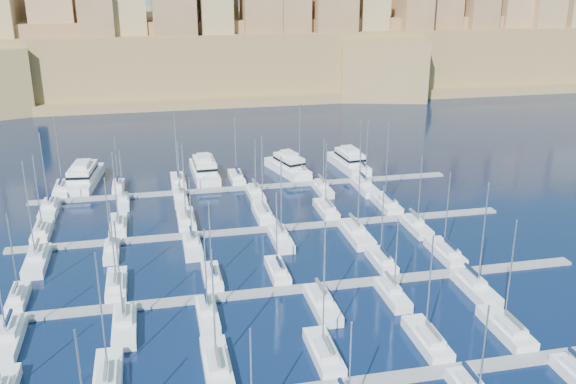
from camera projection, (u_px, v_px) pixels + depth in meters
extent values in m
plane|color=black|center=(280.00, 254.00, 99.52)|extent=(600.00, 600.00, 0.00)
cube|color=slate|center=(297.00, 289.00, 88.40)|extent=(84.00, 2.00, 0.40)
cube|color=slate|center=(268.00, 229.00, 108.68)|extent=(84.00, 2.00, 0.40)
cube|color=slate|center=(248.00, 188.00, 128.95)|extent=(84.00, 2.00, 0.40)
cube|color=silver|center=(108.00, 379.00, 68.51)|extent=(2.93, 9.78, 1.69)
cube|color=silver|center=(107.00, 375.00, 67.21)|extent=(2.05, 4.40, 0.70)
cylinder|color=#9EA0A8|center=(102.00, 313.00, 66.39)|extent=(0.18, 0.18, 13.81)
cube|color=#595B60|center=(106.00, 369.00, 66.41)|extent=(0.35, 3.91, 0.35)
cube|color=silver|center=(217.00, 366.00, 70.83)|extent=(2.92, 9.75, 1.69)
cube|color=silver|center=(217.00, 361.00, 69.53)|extent=(2.05, 4.39, 0.70)
cylinder|color=#9EA0A8|center=(214.00, 305.00, 68.83)|extent=(0.18, 0.18, 13.03)
cube|color=#595B60|center=(217.00, 356.00, 68.73)|extent=(0.35, 3.90, 0.35)
cube|color=silver|center=(324.00, 354.00, 73.04)|extent=(2.77, 9.22, 1.66)
cube|color=silver|center=(326.00, 349.00, 71.80)|extent=(1.94, 4.15, 0.70)
cylinder|color=#9EA0A8|center=(324.00, 297.00, 71.12)|extent=(0.18, 0.18, 12.48)
cube|color=#595B60|center=(327.00, 343.00, 71.03)|extent=(0.35, 3.69, 0.35)
cube|color=silver|center=(427.00, 340.00, 75.64)|extent=(2.80, 9.34, 1.67)
cube|color=silver|center=(431.00, 336.00, 74.38)|extent=(1.96, 4.21, 0.70)
cylinder|color=#9EA0A8|center=(429.00, 285.00, 73.73)|extent=(0.18, 0.18, 12.42)
cube|color=#595B60|center=(433.00, 330.00, 73.60)|extent=(0.35, 3.74, 0.35)
cube|color=silver|center=(506.00, 329.00, 77.91)|extent=(2.93, 9.75, 1.69)
cube|color=silver|center=(511.00, 325.00, 76.61)|extent=(2.05, 4.39, 0.70)
cylinder|color=#9EA0A8|center=(511.00, 272.00, 75.87)|extent=(0.18, 0.18, 13.32)
cube|color=#595B60|center=(514.00, 319.00, 75.81)|extent=(0.35, 3.90, 0.35)
cylinder|color=#9EA0A8|center=(251.00, 377.00, 59.01)|extent=(0.18, 0.18, 10.36)
cylinder|color=#9EA0A8|center=(350.00, 368.00, 60.85)|extent=(0.18, 0.18, 9.88)
cube|color=silver|center=(473.00, 384.00, 65.90)|extent=(1.87, 4.01, 0.70)
cylinder|color=#9EA0A8|center=(484.00, 351.00, 63.09)|extent=(0.18, 0.18, 10.20)
cube|color=#0D1B37|center=(471.00, 372.00, 65.96)|extent=(0.35, 3.57, 0.35)
cube|color=silver|center=(19.00, 299.00, 85.27)|extent=(2.27, 7.57, 1.58)
cube|color=silver|center=(17.00, 294.00, 84.20)|extent=(1.59, 3.40, 0.70)
cylinder|color=#9EA0A8|center=(12.00, 253.00, 83.49)|extent=(0.18, 0.18, 11.31)
cube|color=#595B60|center=(15.00, 288.00, 83.50)|extent=(0.35, 3.03, 0.35)
cube|color=silver|center=(117.00, 286.00, 88.53)|extent=(2.74, 9.14, 1.66)
cube|color=silver|center=(116.00, 281.00, 87.29)|extent=(1.92, 4.11, 0.70)
cylinder|color=#9EA0A8|center=(113.00, 241.00, 86.78)|extent=(0.18, 0.18, 11.40)
cube|color=#595B60|center=(115.00, 276.00, 86.53)|extent=(0.35, 3.66, 0.35)
cube|color=silver|center=(212.00, 278.00, 90.76)|extent=(2.47, 8.23, 1.61)
cube|color=silver|center=(212.00, 274.00, 89.61)|extent=(1.73, 3.70, 0.70)
cylinder|color=#9EA0A8|center=(210.00, 237.00, 89.09)|extent=(0.18, 0.18, 10.74)
cube|color=#0D1B37|center=(212.00, 268.00, 88.89)|extent=(0.35, 3.29, 0.35)
cube|color=silver|center=(277.00, 272.00, 92.67)|extent=(2.48, 8.26, 1.61)
cube|color=silver|center=(279.00, 267.00, 91.53)|extent=(1.74, 3.72, 0.70)
cylinder|color=#9EA0A8|center=(277.00, 230.00, 90.92)|extent=(0.18, 0.18, 11.27)
cube|color=#0D1B37|center=(279.00, 262.00, 90.80)|extent=(0.35, 3.31, 0.35)
cube|color=silver|center=(381.00, 262.00, 95.88)|extent=(2.49, 8.29, 1.61)
cube|color=silver|center=(383.00, 257.00, 94.73)|extent=(1.74, 3.73, 0.70)
cylinder|color=#9EA0A8|center=(382.00, 221.00, 94.14)|extent=(0.18, 0.18, 11.15)
cube|color=#0D1B37|center=(385.00, 252.00, 94.00)|extent=(0.35, 3.32, 0.35)
cube|color=silver|center=(445.00, 253.00, 98.63)|extent=(2.90, 9.66, 1.68)
cube|color=silver|center=(448.00, 249.00, 97.35)|extent=(2.03, 4.35, 0.70)
cylinder|color=#9EA0A8|center=(447.00, 210.00, 96.78)|extent=(0.18, 0.18, 12.17)
cube|color=#0D1B37|center=(450.00, 244.00, 96.55)|extent=(0.35, 3.86, 0.35)
cube|color=silver|center=(9.00, 341.00, 75.57)|extent=(2.91, 9.72, 1.69)
cube|color=silver|center=(9.00, 328.00, 76.07)|extent=(2.04, 4.37, 0.70)
cube|color=#0D1B37|center=(8.00, 318.00, 76.17)|extent=(0.35, 3.89, 0.35)
cube|color=silver|center=(125.00, 327.00, 78.38)|extent=(2.84, 9.45, 1.67)
cube|color=silver|center=(124.00, 315.00, 78.86)|extent=(1.99, 4.25, 0.70)
cylinder|color=#9EA0A8|center=(119.00, 274.00, 75.45)|extent=(0.18, 0.18, 13.37)
cube|color=#595B60|center=(123.00, 306.00, 78.94)|extent=(0.35, 3.78, 0.35)
cube|color=silver|center=(208.00, 316.00, 80.89)|extent=(2.54, 8.46, 1.62)
cube|color=silver|center=(207.00, 305.00, 81.29)|extent=(1.78, 3.81, 0.70)
cylinder|color=#9EA0A8|center=(206.00, 272.00, 78.36)|extent=(0.18, 0.18, 11.31)
cube|color=#0D1B37|center=(206.00, 296.00, 81.33)|extent=(0.35, 3.38, 0.35)
cube|color=silver|center=(323.00, 306.00, 83.31)|extent=(2.90, 9.68, 1.68)
cube|color=silver|center=(321.00, 294.00, 83.81)|extent=(2.03, 4.36, 0.70)
cylinder|color=#9EA0A8|center=(324.00, 263.00, 80.73)|extent=(0.18, 0.18, 11.19)
cube|color=#595B60|center=(320.00, 285.00, 83.91)|extent=(0.35, 3.87, 0.35)
cube|color=silver|center=(393.00, 296.00, 85.95)|extent=(2.49, 8.31, 1.62)
cube|color=silver|center=(391.00, 285.00, 86.33)|extent=(1.75, 3.74, 0.70)
cylinder|color=#9EA0A8|center=(396.00, 256.00, 83.56)|extent=(0.18, 0.18, 10.44)
cube|color=#595B60|center=(390.00, 277.00, 86.36)|extent=(0.35, 3.32, 0.35)
cube|color=silver|center=(475.00, 289.00, 87.60)|extent=(2.95, 9.82, 1.69)
cube|color=silver|center=(473.00, 278.00, 88.11)|extent=(2.06, 4.42, 0.70)
cylinder|color=#9EA0A8|center=(483.00, 236.00, 84.42)|extent=(0.18, 0.18, 14.72)
cube|color=#0D1B37|center=(472.00, 270.00, 88.21)|extent=(0.35, 3.93, 0.35)
cube|color=silver|center=(42.00, 233.00, 106.27)|extent=(2.75, 9.16, 1.66)
cube|color=silver|center=(41.00, 228.00, 105.03)|extent=(1.92, 4.12, 0.70)
cylinder|color=#9EA0A8|center=(37.00, 192.00, 104.36)|extent=(0.18, 0.18, 12.40)
cube|color=#595B60|center=(40.00, 223.00, 104.26)|extent=(0.35, 3.67, 0.35)
cube|color=silver|center=(119.00, 226.00, 108.84)|extent=(2.82, 9.40, 1.67)
cube|color=silver|center=(118.00, 222.00, 107.58)|extent=(1.97, 4.23, 0.70)
cylinder|color=#9EA0A8|center=(115.00, 187.00, 106.98)|extent=(0.18, 0.18, 12.18)
cube|color=#595B60|center=(117.00, 217.00, 106.80)|extent=(0.35, 3.76, 0.35)
cube|color=silver|center=(186.00, 221.00, 111.27)|extent=(2.91, 9.71, 1.69)
cube|color=silver|center=(186.00, 216.00, 109.98)|extent=(2.04, 4.37, 0.70)
cylinder|color=#9EA0A8|center=(184.00, 181.00, 109.34)|extent=(0.18, 0.18, 12.67)
cube|color=#595B60|center=(186.00, 212.00, 109.19)|extent=(0.35, 3.88, 0.35)
cube|color=silver|center=(263.00, 215.00, 113.86)|extent=(2.82, 9.40, 1.67)
cube|color=silver|center=(264.00, 211.00, 112.60)|extent=(1.97, 4.23, 0.70)
cylinder|color=#9EA0A8|center=(262.00, 173.00, 111.74)|extent=(0.18, 0.18, 13.73)
cube|color=#595B60|center=(264.00, 206.00, 111.82)|extent=(0.35, 3.76, 0.35)
cube|color=silver|center=(326.00, 210.00, 116.06)|extent=(2.73, 9.11, 1.66)
cube|color=silver|center=(328.00, 206.00, 114.83)|extent=(1.91, 4.10, 0.70)
cylinder|color=#9EA0A8|center=(326.00, 175.00, 114.27)|extent=(0.18, 0.18, 11.62)
cube|color=#595B60|center=(328.00, 201.00, 114.06)|extent=(0.35, 3.64, 0.35)
cube|color=silver|center=(386.00, 204.00, 118.87)|extent=(3.05, 10.17, 1.71)
cube|color=silver|center=(388.00, 200.00, 117.54)|extent=(2.13, 4.57, 0.70)
cylinder|color=#9EA0A8|center=(387.00, 161.00, 116.62)|extent=(0.18, 0.18, 14.72)
cube|color=#0D1B37|center=(389.00, 196.00, 116.72)|extent=(0.35, 4.07, 0.35)
cube|color=silver|center=(37.00, 262.00, 95.66)|extent=(3.06, 10.18, 1.71)
cube|color=silver|center=(37.00, 252.00, 96.19)|extent=(2.14, 4.58, 0.70)
cylinder|color=#9EA0A8|center=(29.00, 211.00, 92.41)|extent=(0.18, 0.18, 15.00)
cube|color=#595B60|center=(37.00, 244.00, 96.32)|extent=(0.35, 4.07, 0.35)
cube|color=silver|center=(112.00, 253.00, 99.02)|extent=(2.29, 7.62, 1.58)
cube|color=silver|center=(111.00, 244.00, 99.35)|extent=(1.60, 3.43, 0.70)
cylinder|color=#9EA0A8|center=(108.00, 214.00, 96.49)|extent=(0.18, 0.18, 11.58)
cube|color=#595B60|center=(111.00, 237.00, 99.35)|extent=(0.35, 3.05, 0.35)
cube|color=silver|center=(192.00, 247.00, 100.82)|extent=(2.72, 9.08, 1.65)
cube|color=silver|center=(192.00, 238.00, 101.27)|extent=(1.91, 4.09, 0.70)
cylinder|color=#9EA0A8|center=(191.00, 211.00, 98.32)|extent=(0.18, 0.18, 10.92)
cube|color=#0D1B37|center=(191.00, 231.00, 101.34)|extent=(0.35, 3.63, 0.35)
cube|color=silver|center=(281.00, 240.00, 103.51)|extent=(2.82, 9.42, 1.67)
cube|color=silver|center=(280.00, 231.00, 103.99)|extent=(1.98, 4.24, 0.70)
cylinder|color=#9EA0A8|center=(281.00, 197.00, 100.59)|extent=(0.18, 0.18, 13.35)
cube|color=#595B60|center=(279.00, 224.00, 104.07)|extent=(0.35, 3.77, 0.35)
cube|color=silver|center=(356.00, 235.00, 105.37)|extent=(3.26, 10.85, 1.74)
cube|color=silver|center=(355.00, 225.00, 105.96)|extent=(2.28, 4.88, 0.70)
cylinder|color=#9EA0A8|center=(359.00, 192.00, 102.32)|extent=(0.18, 0.18, 13.63)
cube|color=#595B60|center=(354.00, 218.00, 106.11)|extent=(0.35, 4.34, 0.35)
cube|color=silver|center=(416.00, 227.00, 108.50)|extent=(2.66, 8.86, 1.64)
cube|color=silver|center=(414.00, 219.00, 108.93)|extent=(1.86, 3.99, 0.70)
cylinder|color=#9EA0A8|center=(420.00, 190.00, 105.84)|extent=(0.18, 0.18, 11.97)
cube|color=#595B60|center=(414.00, 212.00, 108.99)|extent=(0.35, 3.54, 0.35)
cube|color=silver|center=(62.00, 190.00, 126.82)|extent=(2.82, 9.42, 1.67)
cube|color=silver|center=(61.00, 186.00, 125.55)|extent=(1.98, 4.24, 0.70)
cylinder|color=#9EA0A8|center=(58.00, 151.00, 124.68)|extent=(0.18, 0.18, 13.85)
cube|color=#0D1B37|center=(60.00, 181.00, 124.77)|extent=(0.35, 3.77, 0.35)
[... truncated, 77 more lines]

